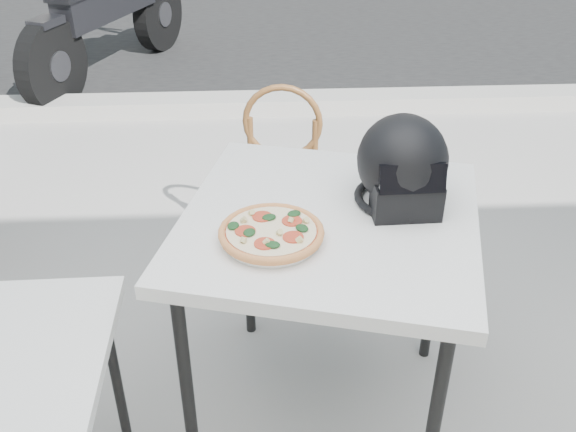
{
  "coord_description": "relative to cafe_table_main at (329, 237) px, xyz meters",
  "views": [
    {
      "loc": [
        -0.24,
        -1.49,
        1.86
      ],
      "look_at": [
        -0.16,
        0.08,
        0.89
      ],
      "focal_mm": 40.0,
      "sensor_mm": 36.0,
      "label": 1
    }
  ],
  "objects": [
    {
      "name": "curb",
      "position": [
        0.03,
        2.85,
        -0.7
      ],
      "size": [
        30.0,
        0.25,
        0.12
      ],
      "primitive_type": "cube",
      "color": "#9A9890",
      "rests_on": "ground"
    },
    {
      "name": "cafe_table_main",
      "position": [
        0.0,
        0.0,
        0.0
      ],
      "size": [
        1.08,
        1.08,
        0.84
      ],
      "rotation": [
        0.0,
        0.0,
        -0.26
      ],
      "color": "white",
      "rests_on": "ground"
    },
    {
      "name": "plate",
      "position": [
        -0.18,
        -0.12,
        0.08
      ],
      "size": [
        0.31,
        0.31,
        0.02
      ],
      "rotation": [
        0.0,
        0.0,
        -0.12
      ],
      "color": "white",
      "rests_on": "cafe_table_main"
    },
    {
      "name": "pizza",
      "position": [
        -0.18,
        -0.12,
        0.1
      ],
      "size": [
        0.4,
        0.4,
        0.04
      ],
      "rotation": [
        0.0,
        0.0,
        0.42
      ],
      "color": "#DF9151",
      "rests_on": "plate"
    },
    {
      "name": "helmet",
      "position": [
        0.23,
        0.07,
        0.2
      ],
      "size": [
        0.29,
        0.3,
        0.28
      ],
      "rotation": [
        0.0,
        0.0,
        0.03
      ],
      "color": "black",
      "rests_on": "cafe_table_main"
    },
    {
      "name": "cafe_chair_main",
      "position": [
        -0.09,
        0.99,
        -0.25
      ],
      "size": [
        0.4,
        0.4,
        0.93
      ],
      "rotation": [
        0.0,
        0.0,
        2.99
      ],
      "color": "brown",
      "rests_on": "ground"
    },
    {
      "name": "motorcycle",
      "position": [
        -1.38,
        3.72,
        -0.28
      ],
      "size": [
        0.98,
        2.08,
        1.1
      ],
      "rotation": [
        0.0,
        0.0,
        -0.4
      ],
      "color": "black",
      "rests_on": "street_asphalt"
    }
  ]
}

